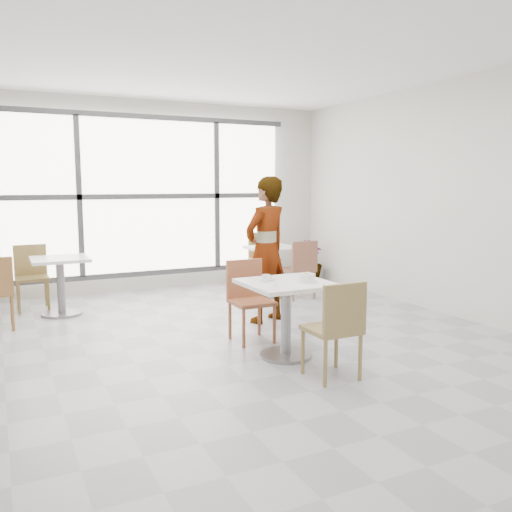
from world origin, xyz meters
name	(u,v)px	position (x,y,z in m)	size (l,w,h in m)	color
floor	(243,348)	(0.00, 0.00, 0.00)	(7.00, 7.00, 0.00)	#9E9EA5
ceiling	(242,47)	(0.00, 0.00, 3.00)	(7.00, 7.00, 0.00)	white
wall_back	(150,196)	(0.00, 3.50, 1.50)	(6.00, 6.00, 0.00)	silver
wall_right	(460,199)	(3.00, 0.00, 1.50)	(7.00, 7.00, 0.00)	silver
window	(152,196)	(0.00, 3.44, 1.50)	(4.60, 0.07, 2.52)	white
main_table	(286,305)	(0.26, -0.44, 0.52)	(0.80, 0.80, 0.75)	white
chair_near	(337,324)	(0.34, -1.19, 0.50)	(0.42, 0.42, 0.87)	olive
chair_far	(248,294)	(0.18, 0.25, 0.50)	(0.42, 0.42, 0.87)	#9A5435
oatmeal_bowl	(307,278)	(0.43, -0.54, 0.79)	(0.21, 0.21, 0.10)	white
coffee_cup	(266,278)	(0.09, -0.35, 0.78)	(0.16, 0.13, 0.07)	white
person	(266,250)	(0.71, 0.86, 0.89)	(0.65, 0.43, 1.78)	black
bg_table_left	(61,278)	(-1.53, 2.34, 0.49)	(0.70, 0.70, 0.75)	white
bg_table_right	(273,264)	(1.51, 2.16, 0.49)	(0.70, 0.70, 0.75)	silver
bg_chair_left_far	(31,272)	(-1.84, 2.87, 0.50)	(0.42, 0.42, 0.87)	olive
bg_chair_right_near	(301,265)	(1.76, 1.79, 0.50)	(0.42, 0.42, 0.87)	brown
bg_chair_right_far	(262,254)	(1.82, 3.16, 0.50)	(0.42, 0.42, 0.87)	#9E7E45
plant_right	(311,261)	(2.70, 3.00, 0.36)	(0.40, 0.40, 0.72)	#4D7435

